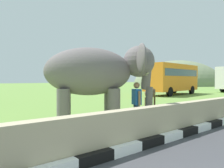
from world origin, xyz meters
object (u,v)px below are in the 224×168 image
at_px(elephant, 98,73).
at_px(person_handler, 137,102).
at_px(cow_near, 150,93).
at_px(bus_orange, 172,77).

relative_size(elephant, person_handler, 2.39).
xyz_separation_m(person_handler, cow_near, (4.91, 3.41, -0.06)).
height_order(person_handler, bus_orange, bus_orange).
distance_m(elephant, person_handler, 1.79).
distance_m(elephant, cow_near, 6.86).
bearing_deg(person_handler, bus_orange, 30.20).
xyz_separation_m(elephant, cow_near, (6.19, 2.74, -1.12)).
distance_m(bus_orange, cow_near, 12.29).
distance_m(elephant, bus_orange, 18.98).
height_order(elephant, person_handler, elephant).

